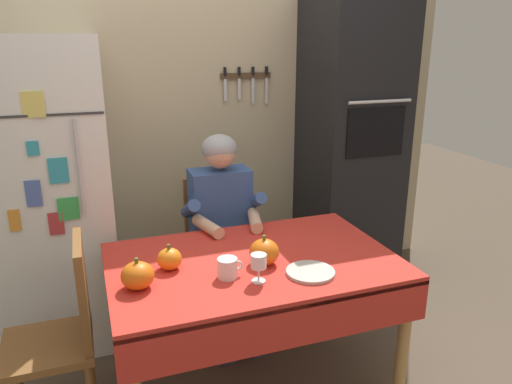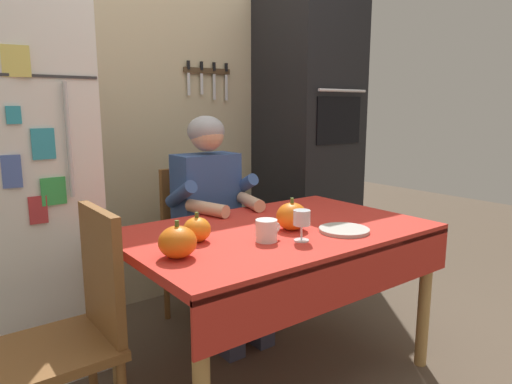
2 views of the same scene
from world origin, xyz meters
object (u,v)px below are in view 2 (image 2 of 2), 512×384
wall_oven (308,140)px  coffee_mug (267,230)px  chair_behind_person (197,237)px  wine_glass (302,219)px  serving_tray (344,230)px  pumpkin_large (292,216)px  seated_person (213,206)px  dining_table (279,246)px  pumpkin_small (178,242)px  chair_left_side (77,324)px  pumpkin_medium (197,229)px  refrigerator (11,190)px

wall_oven → coffee_mug: bearing=-139.5°
chair_behind_person → wine_glass: size_ratio=7.01×
serving_tray → coffee_mug: bearing=165.3°
wall_oven → pumpkin_large: size_ratio=14.17×
chair_behind_person → seated_person: (-0.00, -0.19, 0.23)m
dining_table → chair_behind_person: size_ratio=1.51×
wall_oven → pumpkin_small: bearing=-148.0°
wall_oven → chair_behind_person: bearing=-172.8°
dining_table → pumpkin_large: 0.16m
chair_behind_person → coffee_mug: 0.97m
wine_glass → pumpkin_small: 0.53m
chair_behind_person → pumpkin_small: size_ratio=6.46×
seated_person → chair_left_side: bearing=-150.1°
dining_table → wall_oven: bearing=41.3°
dining_table → pumpkin_small: bearing=-171.3°
coffee_mug → serving_tray: coffee_mug is taller
seated_person → coffee_mug: seated_person is taller
chair_left_side → coffee_mug: bearing=-15.1°
pumpkin_medium → pumpkin_small: 0.21m
seated_person → pumpkin_medium: bearing=-127.3°
chair_left_side → coffee_mug: size_ratio=7.78×
seated_person → dining_table: bearing=-91.6°
refrigerator → wine_glass: refrigerator is taller
pumpkin_small → chair_left_side: bearing=154.1°
wine_glass → refrigerator: bearing=129.4°
chair_left_side → dining_table: bearing=-4.8°
coffee_mug → serving_tray: bearing=-14.7°
wine_glass → pumpkin_medium: wine_glass is taller
coffee_mug → serving_tray: (0.37, -0.10, -0.04)m
dining_table → coffee_mug: coffee_mug is taller
serving_tray → refrigerator: bearing=136.2°
chair_behind_person → pumpkin_medium: chair_behind_person is taller
dining_table → seated_person: bearing=88.4°
dining_table → serving_tray: bearing=-47.7°
chair_left_side → coffee_mug: chair_left_side is taller
pumpkin_large → serving_tray: size_ratio=0.65×
wall_oven → dining_table: wall_oven is taller
pumpkin_medium → serving_tray: bearing=-24.0°
wall_oven → dining_table: size_ratio=1.50×
refrigerator → wall_oven: (2.00, 0.04, 0.15)m
chair_left_side → pumpkin_medium: 0.57m
wall_oven → wine_glass: (-1.10, -1.13, -0.22)m
refrigerator → seated_person: refrigerator is taller
wine_glass → serving_tray: bearing=-2.1°
refrigerator → chair_behind_person: bearing=-5.3°
pumpkin_medium → pumpkin_large: bearing=-12.8°
refrigerator → seated_person: size_ratio=1.45×
pumpkin_large → pumpkin_small: (-0.60, -0.04, -0.00)m
refrigerator → serving_tray: 1.60m
wall_oven → chair_behind_person: wall_oven is taller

